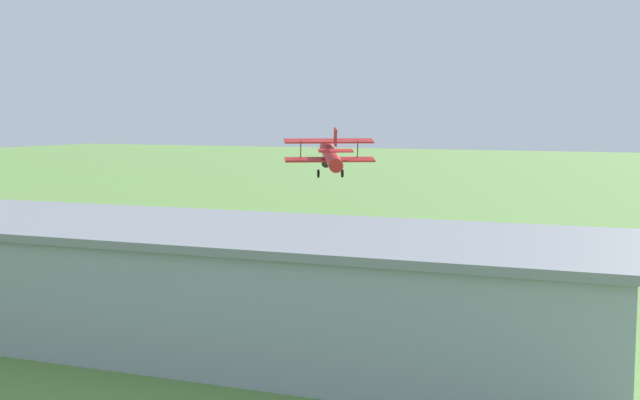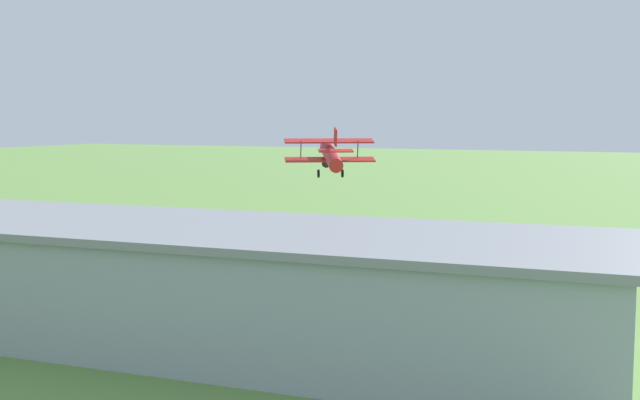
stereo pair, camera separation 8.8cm
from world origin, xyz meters
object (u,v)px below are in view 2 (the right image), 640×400
biplane (331,155)px  person_walking_on_apron (620,281)px  car_green (58,249)px  person_beside_truck (611,305)px  hangar (205,283)px

biplane → person_walking_on_apron: 24.30m
car_green → person_beside_truck: (-39.05, 2.57, 0.08)m
person_beside_truck → biplane: bearing=-33.4°
person_beside_truck → person_walking_on_apron: bearing=-89.0°
hangar → car_green: size_ratio=9.56×
person_beside_truck → person_walking_on_apron: 7.32m
car_green → person_beside_truck: bearing=176.2°
biplane → person_beside_truck: (-22.26, 14.68, -6.73)m
biplane → person_walking_on_apron: biplane is taller
hangar → person_beside_truck: bearing=-145.9°
hangar → person_walking_on_apron: (-17.10, -18.98, -1.99)m
car_green → person_walking_on_apron: (-38.92, -4.75, -0.01)m
hangar → biplane: size_ratio=5.48×
person_beside_truck → hangar: bearing=34.1°
biplane → person_walking_on_apron: (-22.13, 7.36, -6.83)m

